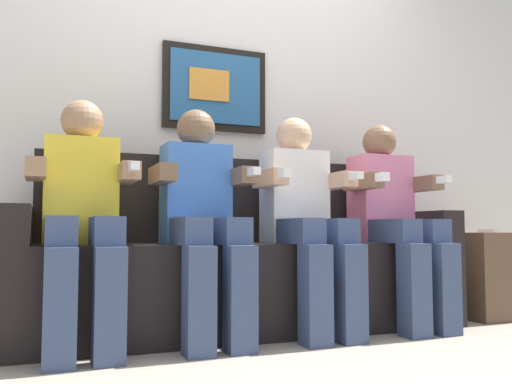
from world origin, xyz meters
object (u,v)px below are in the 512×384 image
object	(u,v)px
person_rightmost	(394,213)
couch	(243,270)
person_leftmost	(82,209)
spare_remote_on_table	(488,231)
person_left_center	(202,211)
person_right_center	(305,212)
side_table_right	(485,275)

from	to	relation	value
person_rightmost	couch	bearing A→B (deg)	168.20
person_leftmost	spare_remote_on_table	distance (m)	2.25
person_left_center	person_right_center	bearing A→B (deg)	-0.05
person_left_center	person_leftmost	bearing A→B (deg)	180.00
couch	spare_remote_on_table	world-z (taller)	couch
side_table_right	person_leftmost	bearing A→B (deg)	-178.48
person_left_center	couch	bearing A→B (deg)	32.06
person_right_center	spare_remote_on_table	size ratio (longest dim) A/B	8.54
person_right_center	spare_remote_on_table	distance (m)	1.17
couch	side_table_right	distance (m)	1.50
person_right_center	spare_remote_on_table	world-z (taller)	person_right_center
couch	person_left_center	size ratio (longest dim) A/B	2.07
spare_remote_on_table	person_left_center	bearing A→B (deg)	178.96
person_left_center	side_table_right	bearing A→B (deg)	1.98
couch	person_leftmost	bearing A→B (deg)	-168.22
person_leftmost	person_rightmost	size ratio (longest dim) A/B	1.00
person_right_center	couch	bearing A→B (deg)	147.91
couch	person_leftmost	distance (m)	0.87
person_right_center	side_table_right	distance (m)	1.28
person_leftmost	person_rightmost	distance (m)	1.61
person_left_center	person_right_center	size ratio (longest dim) A/B	1.00
person_right_center	person_left_center	bearing A→B (deg)	179.95
person_rightmost	spare_remote_on_table	size ratio (longest dim) A/B	8.54
side_table_right	couch	bearing A→B (deg)	175.91
person_leftmost	person_left_center	distance (m)	0.54
person_right_center	person_rightmost	xyz separation A→B (m)	(0.54, 0.00, 0.00)
person_left_center	spare_remote_on_table	distance (m)	1.71
person_rightmost	side_table_right	size ratio (longest dim) A/B	2.22
person_leftmost	spare_remote_on_table	bearing A→B (deg)	-0.79
person_leftmost	side_table_right	world-z (taller)	person_leftmost
person_rightmost	side_table_right	xyz separation A→B (m)	(0.69, 0.06, -0.36)
person_right_center	person_rightmost	distance (m)	0.54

